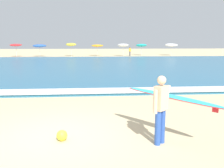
# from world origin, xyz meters

# --- Properties ---
(ground_plane) EXTENTS (160.00, 160.00, 0.00)m
(ground_plane) POSITION_xyz_m (0.00, 0.00, 0.00)
(ground_plane) COLOR beige
(sea) EXTENTS (120.00, 28.00, 0.14)m
(sea) POSITION_xyz_m (0.00, 18.81, 0.07)
(sea) COLOR teal
(sea) RESTS_ON ground
(surf_foam) EXTENTS (120.00, 1.38, 0.01)m
(surf_foam) POSITION_xyz_m (0.00, 5.41, 0.15)
(surf_foam) COLOR white
(surf_foam) RESTS_ON sea
(surfer_with_board) EXTENTS (2.14, 2.42, 1.73)m
(surfer_with_board) POSITION_xyz_m (2.90, -0.49, 1.04)
(surfer_with_board) COLOR #284CA3
(surfer_with_board) RESTS_ON ground
(beach_umbrella_0) EXTENTS (1.95, 1.97, 2.21)m
(beach_umbrella_0) POSITION_xyz_m (-11.70, 35.56, 1.96)
(beach_umbrella_0) COLOR beige
(beach_umbrella_0) RESTS_ON ground
(beach_umbrella_1) EXTENTS (2.27, 2.28, 2.07)m
(beach_umbrella_1) POSITION_xyz_m (-7.89, 35.78, 1.81)
(beach_umbrella_1) COLOR beige
(beach_umbrella_1) RESTS_ON ground
(beach_umbrella_2) EXTENTS (1.76, 1.78, 2.32)m
(beach_umbrella_2) POSITION_xyz_m (-2.66, 36.40, 2.03)
(beach_umbrella_2) COLOR beige
(beach_umbrella_2) RESTS_ON ground
(beach_umbrella_3) EXTENTS (2.09, 2.09, 2.02)m
(beach_umbrella_3) POSITION_xyz_m (1.88, 37.08, 1.81)
(beach_umbrella_3) COLOR beige
(beach_umbrella_3) RESTS_ON ground
(beach_umbrella_4) EXTENTS (1.99, 2.01, 2.21)m
(beach_umbrella_4) POSITION_xyz_m (6.39, 36.24, 1.90)
(beach_umbrella_4) COLOR beige
(beach_umbrella_4) RESTS_ON ground
(beach_umbrella_5) EXTENTS (2.03, 2.06, 2.17)m
(beach_umbrella_5) POSITION_xyz_m (10.04, 38.19, 1.84)
(beach_umbrella_5) COLOR beige
(beach_umbrella_5) RESTS_ON ground
(beach_umbrella_6) EXTENTS (2.29, 2.32, 2.25)m
(beach_umbrella_6) POSITION_xyz_m (15.47, 37.56, 1.91)
(beach_umbrella_6) COLOR beige
(beach_umbrella_6) RESTS_ON ground
(beachgoer_near_row_left) EXTENTS (0.32, 0.20, 1.58)m
(beachgoer_near_row_left) POSITION_xyz_m (7.56, 35.92, 0.84)
(beachgoer_near_row_left) COLOR #383842
(beachgoer_near_row_left) RESTS_ON ground
(beach_ball) EXTENTS (0.28, 0.28, 0.28)m
(beach_ball) POSITION_xyz_m (0.23, -0.28, 0.14)
(beach_ball) COLOR yellow
(beach_ball) RESTS_ON ground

